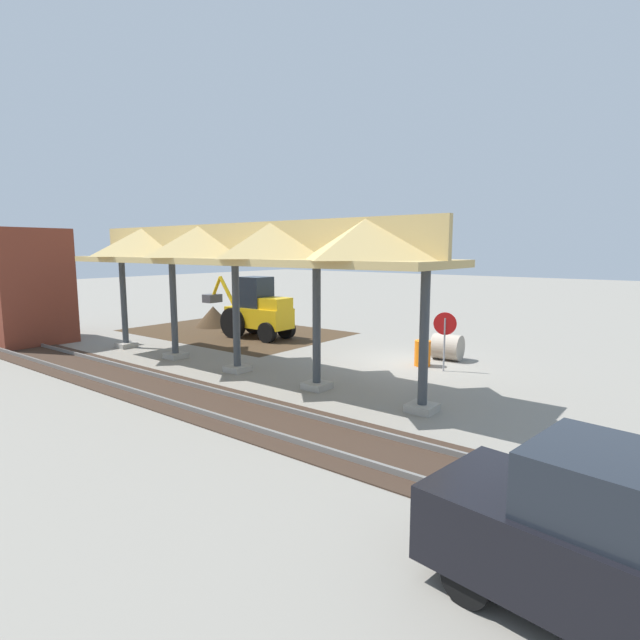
{
  "coord_description": "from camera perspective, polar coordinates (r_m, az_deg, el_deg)",
  "views": [
    {
      "loc": [
        -8.29,
        15.93,
        4.07
      ],
      "look_at": [
        2.39,
        2.25,
        1.6
      ],
      "focal_mm": 28.0,
      "sensor_mm": 36.0,
      "label": 1
    }
  ],
  "objects": [
    {
      "name": "stop_sign",
      "position": [
        17.12,
        14.08,
        -1.05
      ],
      "size": [
        0.73,
        0.26,
        1.99
      ],
      "color": "gray",
      "rests_on": "ground"
    },
    {
      "name": "dirt_work_zone",
      "position": [
        25.11,
        -9.7,
        -1.34
      ],
      "size": [
        10.34,
        7.0,
        0.01
      ],
      "primitive_type": "cube",
      "color": "#42301E",
      "rests_on": "ground"
    },
    {
      "name": "distant_parked_car",
      "position": [
        6.52,
        32.21,
        -21.47
      ],
      "size": [
        4.39,
        2.28,
        1.98
      ],
      "color": "black",
      "rests_on": "ground"
    },
    {
      "name": "traffic_barrel",
      "position": [
        17.9,
        11.63,
        -3.74
      ],
      "size": [
        0.56,
        0.56,
        0.9
      ],
      "primitive_type": "cylinder",
      "color": "orange",
      "rests_on": "ground"
    },
    {
      "name": "ground_plane",
      "position": [
        18.41,
        10.25,
        -4.8
      ],
      "size": [
        120.0,
        120.0,
        0.0
      ],
      "primitive_type": "plane",
      "color": "gray"
    },
    {
      "name": "rail_tracks",
      "position": [
        12.4,
        -6.78,
        -10.99
      ],
      "size": [
        60.0,
        2.58,
        0.15
      ],
      "color": "slate",
      "rests_on": "ground"
    },
    {
      "name": "platform_canopy",
      "position": [
        16.54,
        -9.74,
        8.3
      ],
      "size": [
        14.76,
        3.2,
        4.9
      ],
      "color": "#9E998E",
      "rests_on": "ground"
    },
    {
      "name": "concrete_pipe",
      "position": [
        19.1,
        14.33,
        -3.0
      ],
      "size": [
        1.08,
        1.01,
        0.95
      ],
      "color": "#9E9384",
      "rests_on": "ground"
    },
    {
      "name": "backhoe",
      "position": [
        23.14,
        -7.26,
        1.09
      ],
      "size": [
        5.06,
        1.77,
        2.82
      ],
      "color": "#EAB214",
      "rests_on": "ground"
    },
    {
      "name": "brick_utility_building",
      "position": [
        25.6,
        -31.08,
        3.36
      ],
      "size": [
        4.09,
        3.03,
        4.94
      ],
      "primitive_type": "cube",
      "color": "brown",
      "rests_on": "ground"
    },
    {
      "name": "dirt_mound",
      "position": [
        27.03,
        -12.07,
        -0.74
      ],
      "size": [
        3.85,
        3.85,
        2.17
      ],
      "primitive_type": "cone",
      "color": "#42301E",
      "rests_on": "ground"
    }
  ]
}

